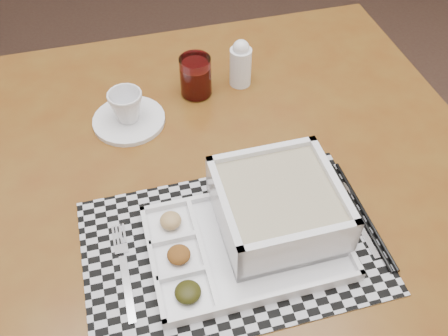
{
  "coord_description": "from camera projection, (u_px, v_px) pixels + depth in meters",
  "views": [
    {
      "loc": [
        0.12,
        -1.36,
        1.51
      ],
      "look_at": [
        0.27,
        -0.82,
        0.9
      ],
      "focal_mm": 40.0,
      "sensor_mm": 36.0,
      "label": 1
    }
  ],
  "objects": [
    {
      "name": "placemat",
      "position": [
        231.0,
        246.0,
        0.83
      ],
      "size": [
        0.49,
        0.32,
        0.0
      ],
      "primitive_type": "cube",
      "rotation": [
        0.0,
        0.0,
        -0.01
      ],
      "color": "#B1B1B9",
      "rests_on": "dining_table"
    },
    {
      "name": "saucer",
      "position": [
        129.0,
        120.0,
        1.04
      ],
      "size": [
        0.15,
        0.15,
        0.01
      ],
      "primitive_type": "cylinder",
      "color": "white",
      "rests_on": "dining_table"
    },
    {
      "name": "creamer_bottle",
      "position": [
        241.0,
        63.0,
        1.09
      ],
      "size": [
        0.05,
        0.05,
        0.11
      ],
      "color": "white",
      "rests_on": "dining_table"
    },
    {
      "name": "fork",
      "position": [
        124.0,
        268.0,
        0.8
      ],
      "size": [
        0.02,
        0.19,
        0.0
      ],
      "color": "silver",
      "rests_on": "placemat"
    },
    {
      "name": "juice_glass",
      "position": [
        196.0,
        78.0,
        1.07
      ],
      "size": [
        0.07,
        0.07,
        0.09
      ],
      "color": "white",
      "rests_on": "dining_table"
    },
    {
      "name": "serving_tray",
      "position": [
        269.0,
        216.0,
        0.83
      ],
      "size": [
        0.32,
        0.24,
        0.09
      ],
      "color": "white",
      "rests_on": "placemat"
    },
    {
      "name": "chopsticks",
      "position": [
        362.0,
        214.0,
        0.87
      ],
      "size": [
        0.02,
        0.24,
        0.01
      ],
      "color": "black",
      "rests_on": "placemat"
    },
    {
      "name": "floor",
      "position": [
        104.0,
        186.0,
        1.98
      ],
      "size": [
        5.0,
        5.0,
        0.0
      ],
      "primitive_type": "plane",
      "color": "#331F19",
      "rests_on": "ground"
    },
    {
      "name": "cup",
      "position": [
        126.0,
        106.0,
        1.01
      ],
      "size": [
        0.07,
        0.07,
        0.07
      ],
      "primitive_type": "imported",
      "rotation": [
        0.0,
        0.0,
        -0.0
      ],
      "color": "white",
      "rests_on": "saucer"
    },
    {
      "name": "spoon",
      "position": [
        343.0,
        195.0,
        0.9
      ],
      "size": [
        0.04,
        0.18,
        0.01
      ],
      "color": "silver",
      "rests_on": "placemat"
    },
    {
      "name": "dining_table",
      "position": [
        218.0,
        217.0,
        0.98
      ],
      "size": [
        1.09,
        1.09,
        0.81
      ],
      "color": "#5C2E10",
      "rests_on": "ground"
    }
  ]
}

